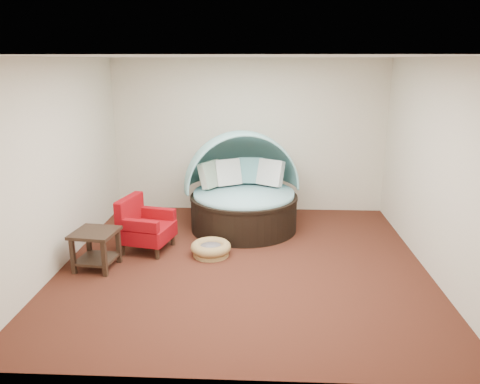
{
  "coord_description": "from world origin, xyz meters",
  "views": [
    {
      "loc": [
        0.24,
        -6.06,
        2.76
      ],
      "look_at": [
        -0.08,
        0.6,
        0.87
      ],
      "focal_mm": 35.0,
      "sensor_mm": 36.0,
      "label": 1
    }
  ],
  "objects_px": {
    "side_table": "(96,244)",
    "pet_basket": "(211,249)",
    "red_armchair": "(144,226)",
    "canopy_daybed": "(243,184)"
  },
  "relations": [
    {
      "from": "pet_basket",
      "to": "canopy_daybed",
      "type": "bearing_deg",
      "value": 71.9
    },
    {
      "from": "canopy_daybed",
      "to": "pet_basket",
      "type": "bearing_deg",
      "value": -121.34
    },
    {
      "from": "red_armchair",
      "to": "side_table",
      "type": "distance_m",
      "value": 0.84
    },
    {
      "from": "canopy_daybed",
      "to": "pet_basket",
      "type": "distance_m",
      "value": 1.47
    },
    {
      "from": "side_table",
      "to": "pet_basket",
      "type": "bearing_deg",
      "value": 18.13
    },
    {
      "from": "pet_basket",
      "to": "side_table",
      "type": "height_order",
      "value": "side_table"
    },
    {
      "from": "canopy_daybed",
      "to": "side_table",
      "type": "relative_size",
      "value": 3.51
    },
    {
      "from": "red_armchair",
      "to": "pet_basket",
      "type": "bearing_deg",
      "value": 2.84
    },
    {
      "from": "canopy_daybed",
      "to": "side_table",
      "type": "height_order",
      "value": "canopy_daybed"
    },
    {
      "from": "pet_basket",
      "to": "side_table",
      "type": "distance_m",
      "value": 1.61
    }
  ]
}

